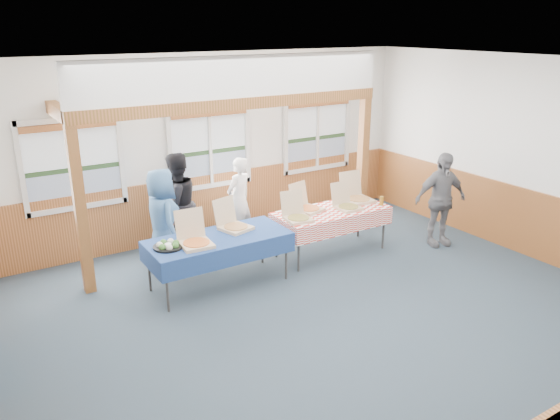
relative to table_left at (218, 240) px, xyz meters
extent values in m
plane|color=#27343F|center=(0.83, -1.48, -0.71)|extent=(8.00, 8.00, 0.00)
plane|color=white|center=(0.83, -1.48, 2.49)|extent=(8.00, 8.00, 0.00)
plane|color=silver|center=(0.83, 2.02, 0.89)|extent=(8.00, 0.00, 8.00)
plane|color=silver|center=(4.83, -1.48, 0.89)|extent=(0.00, 8.00, 8.00)
cube|color=brown|center=(0.83, 1.99, -0.16)|extent=(7.98, 0.05, 1.10)
cube|color=brown|center=(4.81, -1.48, -0.16)|extent=(0.05, 6.98, 1.10)
cube|color=silver|center=(-1.47, 1.96, 0.20)|extent=(1.52, 0.05, 0.08)
cube|color=silver|center=(-1.47, 1.96, 1.58)|extent=(1.52, 0.05, 0.08)
cube|color=silver|center=(-2.21, 1.96, 0.89)|extent=(0.08, 0.05, 1.46)
cube|color=silver|center=(-0.73, 1.96, 0.89)|extent=(0.08, 0.05, 1.46)
cube|color=silver|center=(-1.47, 1.96, 0.89)|extent=(0.05, 0.05, 1.30)
cube|color=slate|center=(-1.47, 2.00, 0.50)|extent=(1.40, 0.02, 0.52)
cube|color=#223D1E|center=(-1.47, 2.00, 0.80)|extent=(1.40, 0.02, 0.08)
cube|color=#B1B9BE|center=(-1.47, 2.00, 1.19)|extent=(1.40, 0.02, 0.70)
cube|color=brown|center=(-1.47, 1.94, 1.48)|extent=(1.40, 0.07, 0.10)
cube|color=silver|center=(0.83, 1.96, 0.20)|extent=(1.52, 0.05, 0.08)
cube|color=silver|center=(0.83, 1.96, 1.58)|extent=(1.52, 0.05, 0.08)
cube|color=silver|center=(0.09, 1.96, 0.89)|extent=(0.08, 0.05, 1.46)
cube|color=silver|center=(1.57, 1.96, 0.89)|extent=(0.08, 0.05, 1.46)
cube|color=silver|center=(0.83, 1.96, 0.89)|extent=(0.05, 0.05, 1.30)
cube|color=slate|center=(0.83, 2.00, 0.50)|extent=(1.40, 0.02, 0.52)
cube|color=#223D1E|center=(0.83, 2.00, 0.80)|extent=(1.40, 0.02, 0.08)
cube|color=#B1B9BE|center=(0.83, 2.00, 1.19)|extent=(1.40, 0.02, 0.70)
cube|color=brown|center=(0.83, 1.94, 1.48)|extent=(1.40, 0.07, 0.10)
cube|color=silver|center=(3.13, 1.96, 0.20)|extent=(1.52, 0.05, 0.08)
cube|color=silver|center=(3.13, 1.96, 1.58)|extent=(1.52, 0.05, 0.08)
cube|color=silver|center=(2.39, 1.96, 0.89)|extent=(0.08, 0.05, 1.46)
cube|color=silver|center=(3.87, 1.96, 0.89)|extent=(0.08, 0.05, 1.46)
cube|color=silver|center=(3.13, 1.96, 0.89)|extent=(0.05, 0.05, 1.30)
cube|color=slate|center=(3.13, 2.00, 0.50)|extent=(1.40, 0.02, 0.52)
cube|color=#223D1E|center=(3.13, 2.00, 0.80)|extent=(1.40, 0.02, 0.08)
cube|color=#B1B9BE|center=(3.13, 2.00, 1.19)|extent=(1.40, 0.02, 0.70)
cube|color=brown|center=(3.13, 1.94, 1.48)|extent=(1.40, 0.07, 0.10)
cube|color=brown|center=(-1.67, 0.82, 0.49)|extent=(0.15, 0.15, 2.40)
cube|color=brown|center=(3.33, 0.82, 0.49)|extent=(0.15, 0.15, 2.40)
cube|color=brown|center=(0.83, 0.82, 1.78)|extent=(5.15, 0.18, 0.18)
cylinder|color=#303030|center=(-0.93, -0.35, -0.34)|extent=(0.04, 0.04, 0.73)
cylinder|color=#303030|center=(-0.93, 0.35, -0.34)|extent=(0.04, 0.04, 0.73)
cylinder|color=#303030|center=(0.93, -0.35, -0.34)|extent=(0.04, 0.04, 0.73)
cylinder|color=#303030|center=(0.93, 0.35, -0.34)|extent=(0.04, 0.04, 0.73)
cube|color=#303030|center=(0.00, 0.00, 0.03)|extent=(2.10, 1.19, 0.03)
cube|color=navy|center=(0.00, 0.00, 0.05)|extent=(2.17, 1.26, 0.01)
cube|color=navy|center=(0.00, -0.44, -0.10)|extent=(2.00, 0.39, 0.28)
cube|color=navy|center=(0.00, 0.44, -0.10)|extent=(2.00, 0.39, 0.28)
cylinder|color=#303030|center=(1.23, -0.23, -0.34)|extent=(0.04, 0.04, 0.73)
cylinder|color=#303030|center=(1.23, 0.42, -0.34)|extent=(0.04, 0.04, 0.73)
cylinder|color=#303030|center=(2.96, -0.23, -0.34)|extent=(0.04, 0.04, 0.73)
cylinder|color=#303030|center=(2.96, 0.42, -0.34)|extent=(0.04, 0.04, 0.73)
cube|color=#303030|center=(2.10, 0.10, 0.03)|extent=(1.89, 0.88, 0.03)
cube|color=red|center=(2.10, 0.10, 0.05)|extent=(1.95, 0.94, 0.01)
cube|color=red|center=(2.10, -0.32, -0.10)|extent=(1.91, 0.12, 0.28)
cube|color=red|center=(2.10, 0.51, -0.10)|extent=(1.91, 0.12, 0.28)
cube|color=#C9B186|center=(-0.40, -0.15, 0.08)|extent=(0.44, 0.44, 0.05)
cylinder|color=#C66B2E|center=(-0.40, -0.15, 0.11)|extent=(0.39, 0.39, 0.01)
cube|color=#C9B186|center=(-0.38, 0.10, 0.30)|extent=(0.42, 0.13, 0.41)
cube|color=#C9B186|center=(0.35, 0.12, 0.08)|extent=(0.49, 0.49, 0.04)
cylinder|color=tan|center=(0.35, 0.12, 0.10)|extent=(0.43, 0.43, 0.01)
cube|color=#C9B186|center=(0.28, 0.35, 0.29)|extent=(0.41, 0.20, 0.39)
cube|color=#C9B186|center=(1.35, -0.04, 0.07)|extent=(0.42, 0.42, 0.04)
cylinder|color=#C0783C|center=(1.35, -0.04, 0.10)|extent=(0.37, 0.37, 0.01)
cube|color=#C9B186|center=(1.38, 0.18, 0.28)|extent=(0.39, 0.14, 0.37)
cube|color=#C9B186|center=(1.75, 0.25, 0.07)|extent=(0.48, 0.48, 0.04)
cylinder|color=#C66B2E|center=(1.75, 0.25, 0.10)|extent=(0.42, 0.42, 0.01)
cube|color=#C9B186|center=(1.69, 0.48, 0.29)|extent=(0.40, 0.19, 0.39)
cube|color=#C9B186|center=(2.35, -0.02, 0.07)|extent=(0.37, 0.37, 0.04)
cylinder|color=#C0783C|center=(2.35, -0.02, 0.10)|extent=(0.32, 0.32, 0.01)
cube|color=#C9B186|center=(2.35, 0.20, 0.28)|extent=(0.37, 0.09, 0.36)
cube|color=#C9B186|center=(2.75, 0.20, 0.08)|extent=(0.46, 0.46, 0.05)
cylinder|color=tan|center=(2.75, 0.20, 0.11)|extent=(0.40, 0.40, 0.01)
cube|color=#C9B186|center=(2.77, 0.46, 0.31)|extent=(0.44, 0.13, 0.42)
cylinder|color=black|center=(-0.75, 0.00, 0.07)|extent=(0.41, 0.41, 0.03)
cylinder|color=white|center=(-0.75, 0.00, 0.09)|extent=(0.09, 0.09, 0.04)
sphere|color=#3D742C|center=(-0.64, 0.00, 0.10)|extent=(0.09, 0.09, 0.09)
sphere|color=beige|center=(-0.68, 0.09, 0.10)|extent=(0.09, 0.09, 0.09)
sphere|color=#3D742C|center=(-0.78, 0.11, 0.10)|extent=(0.09, 0.09, 0.09)
sphere|color=beige|center=(-0.85, 0.05, 0.10)|extent=(0.09, 0.09, 0.09)
sphere|color=#3D742C|center=(-0.85, -0.05, 0.10)|extent=(0.09, 0.09, 0.09)
sphere|color=beige|center=(-0.78, -0.11, 0.10)|extent=(0.09, 0.09, 0.09)
sphere|color=#3D742C|center=(-0.68, -0.09, 0.10)|extent=(0.09, 0.09, 0.09)
cylinder|color=#8B5F17|center=(2.95, -0.15, 0.13)|extent=(0.07, 0.07, 0.15)
imported|color=white|center=(1.07, 1.39, 0.05)|extent=(0.64, 0.54, 1.50)
imported|color=black|center=(-0.07, 1.41, 0.15)|extent=(0.99, 0.87, 1.71)
imported|color=#39618F|center=(-0.46, 0.98, 0.10)|extent=(0.51, 0.79, 1.60)
imported|color=slate|center=(3.89, -0.58, 0.11)|extent=(1.02, 0.62, 1.63)
camera|label=1|loc=(-3.08, -6.60, 2.95)|focal=35.00mm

